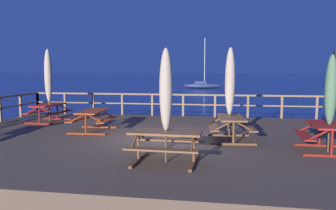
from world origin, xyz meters
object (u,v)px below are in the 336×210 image
at_px(picnic_table_mid_right, 326,132).
at_px(picnic_table_back_left, 49,109).
at_px(picnic_table_mid_centre, 93,116).
at_px(patio_umbrella_tall_mid_left, 48,76).
at_px(patio_umbrella_tall_mid_right, 331,90).
at_px(picnic_table_front_right, 231,123).
at_px(patio_umbrella_tall_back_left, 230,82).
at_px(patio_umbrella_short_back, 166,90).
at_px(sailboat_distant, 202,85).
at_px(picnic_table_mid_left, 166,140).

bearing_deg(picnic_table_mid_right, picnic_table_back_left, 160.05).
height_order(picnic_table_mid_centre, patio_umbrella_tall_mid_left, patio_umbrella_tall_mid_left).
xyz_separation_m(picnic_table_mid_right, patio_umbrella_tall_mid_right, (0.07, -0.05, 1.14)).
bearing_deg(picnic_table_mid_centre, patio_umbrella_tall_mid_right, -14.53).
relative_size(picnic_table_front_right, patio_umbrella_tall_back_left, 0.64).
height_order(patio_umbrella_short_back, sailboat_distant, sailboat_distant).
bearing_deg(picnic_table_mid_right, patio_umbrella_tall_mid_right, -38.09).
bearing_deg(patio_umbrella_tall_mid_left, sailboat_distant, 84.17).
height_order(picnic_table_mid_left, sailboat_distant, sailboat_distant).
xyz_separation_m(picnic_table_front_right, picnic_table_mid_right, (2.55, -1.08, -0.01)).
distance_m(picnic_table_front_right, patio_umbrella_tall_mid_right, 3.07).
bearing_deg(picnic_table_mid_centre, patio_umbrella_tall_mid_left, 146.66).
relative_size(picnic_table_mid_centre, patio_umbrella_short_back, 0.66).
distance_m(picnic_table_front_right, patio_umbrella_tall_mid_left, 8.22).
height_order(picnic_table_front_right, patio_umbrella_short_back, patio_umbrella_short_back).
bearing_deg(picnic_table_mid_left, picnic_table_back_left, 137.77).
xyz_separation_m(picnic_table_front_right, patio_umbrella_tall_back_left, (-0.05, -0.06, 1.32)).
height_order(picnic_table_front_right, picnic_table_mid_centre, same).
bearing_deg(picnic_table_mid_centre, picnic_table_mid_right, -14.28).
distance_m(picnic_table_back_left, sailboat_distant, 39.42).
bearing_deg(picnic_table_front_right, patio_umbrella_short_back, -118.96).
bearing_deg(picnic_table_front_right, sailboat_distant, 94.99).
relative_size(picnic_table_back_left, patio_umbrella_short_back, 0.66).
height_order(patio_umbrella_tall_back_left, patio_umbrella_tall_mid_left, patio_umbrella_tall_mid_left).
bearing_deg(picnic_table_mid_left, patio_umbrella_tall_mid_left, 137.72).
bearing_deg(patio_umbrella_short_back, picnic_table_mid_right, 23.59).
distance_m(patio_umbrella_tall_back_left, sailboat_distant, 42.11).
distance_m(picnic_table_mid_left, picnic_table_back_left, 8.27).
xyz_separation_m(picnic_table_front_right, patio_umbrella_tall_mid_left, (-7.66, 2.60, 1.44)).
relative_size(picnic_table_mid_right, patio_umbrella_short_back, 0.59).
bearing_deg(picnic_table_mid_right, patio_umbrella_short_back, -156.41).
relative_size(picnic_table_mid_left, picnic_table_back_left, 0.97).
distance_m(picnic_table_mid_centre, patio_umbrella_tall_back_left, 5.18).
distance_m(picnic_table_mid_left, patio_umbrella_tall_mid_right, 4.71).
distance_m(patio_umbrella_short_back, sailboat_distant, 44.82).
bearing_deg(picnic_table_mid_right, patio_umbrella_tall_mid_left, 160.17).
bearing_deg(patio_umbrella_tall_back_left, picnic_table_mid_right, -21.48).
height_order(patio_umbrella_short_back, patio_umbrella_tall_mid_left, patio_umbrella_tall_mid_left).
xyz_separation_m(picnic_table_mid_left, patio_umbrella_tall_mid_right, (4.22, 1.78, 1.14)).
xyz_separation_m(patio_umbrella_tall_back_left, sailboat_distant, (-3.60, 41.91, -1.97)).
bearing_deg(picnic_table_back_left, patio_umbrella_tall_mid_right, -20.09).
xyz_separation_m(picnic_table_front_right, sailboat_distant, (-3.65, 41.85, -0.65)).
bearing_deg(picnic_table_mid_centre, picnic_table_mid_left, -47.96).
xyz_separation_m(picnic_table_front_right, picnic_table_mid_centre, (-4.98, 0.84, -0.00)).
bearing_deg(picnic_table_front_right, patio_umbrella_tall_back_left, -133.00).
height_order(picnic_table_front_right, patio_umbrella_tall_back_left, patio_umbrella_tall_back_left).
relative_size(picnic_table_mid_left, picnic_table_front_right, 0.93).
height_order(picnic_table_front_right, sailboat_distant, sailboat_distant).
distance_m(picnic_table_front_right, picnic_table_mid_right, 2.76).
height_order(picnic_table_mid_right, picnic_table_mid_centre, same).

